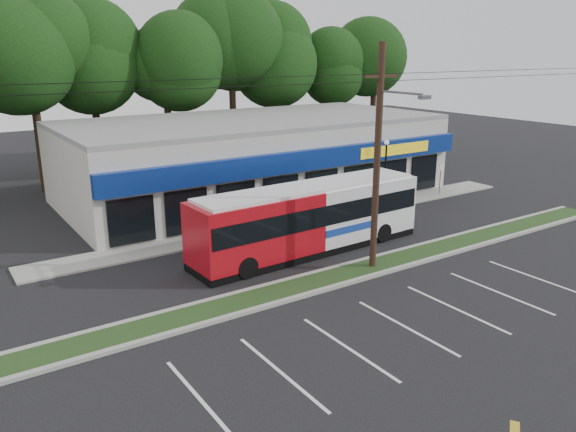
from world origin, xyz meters
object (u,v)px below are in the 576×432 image
Objects in this scene: sign_post at (441,173)px; metrobus at (309,217)px; lamp_post at (386,165)px; pedestrian_a at (339,214)px; utility_pole at (376,152)px; car_dark at (341,222)px; pedestrian_b at (268,214)px.

metrobus is at bearing -163.86° from sign_post.
pedestrian_a is at bearing -157.60° from lamp_post.
utility_pole is 3.97× the size of metrobus.
lamp_post is at bearing -72.15° from car_dark.
lamp_post is 9.15m from pedestrian_b.
metrobus is at bearing 104.28° from utility_pole.
pedestrian_b is at bearing -60.65° from pedestrian_a.
utility_pole is 28.93× the size of pedestrian_a.
utility_pole reaches higher than pedestrian_a.
lamp_post is at bearing 23.10° from metrobus.
utility_pole is at bearing 34.61° from pedestrian_a.
metrobus reaches higher than pedestrian_b.
metrobus reaches higher than car_dark.
metrobus is 6.66× the size of pedestrian_b.
utility_pole is 22.47× the size of sign_post.
metrobus reaches higher than sign_post.
utility_pole is at bearing 97.93° from pedestrian_b.
lamp_post is 2.46× the size of pedestrian_a.
sign_post reaches higher than pedestrian_b.
sign_post is (5.00, -0.23, -1.12)m from lamp_post.
metrobus is at bearing 90.41° from pedestrian_b.
metrobus is 4.09m from pedestrian_b.
sign_post is 13.99m from pedestrian_b.
metrobus is at bearing -154.65° from lamp_post.
sign_post is 11.68m from car_dark.
metrobus is at bearing 99.45° from car_dark.
utility_pole is 7.66m from pedestrian_a.
car_dark is at bearing 25.55° from pedestrian_a.
car_dark is 1.22m from pedestrian_a.
sign_post reaches higher than pedestrian_a.
metrobus is (-0.91, 3.57, -3.63)m from utility_pole.
pedestrian_a is at bearing -44.07° from car_dark.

